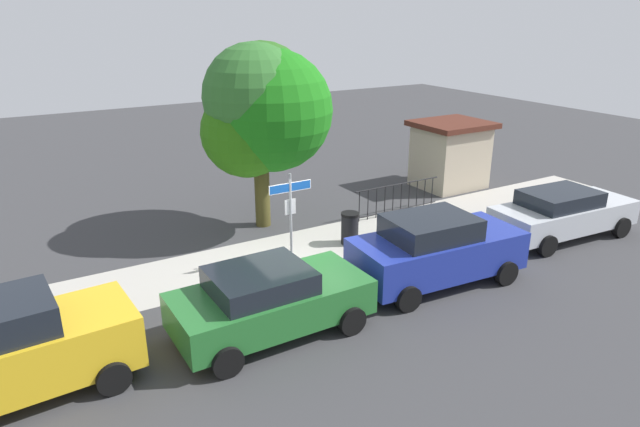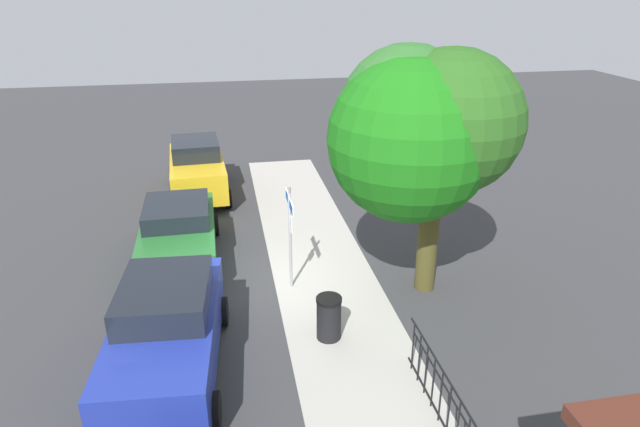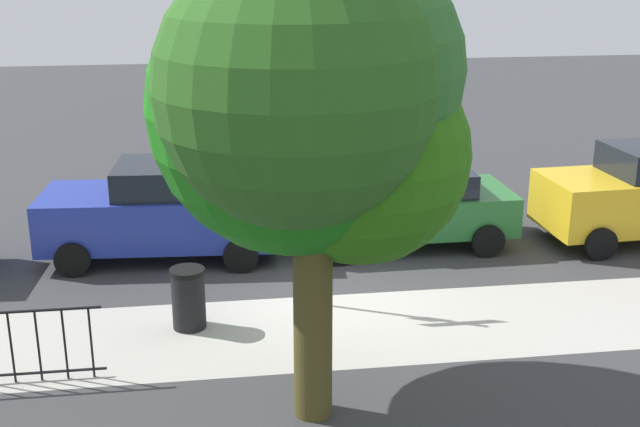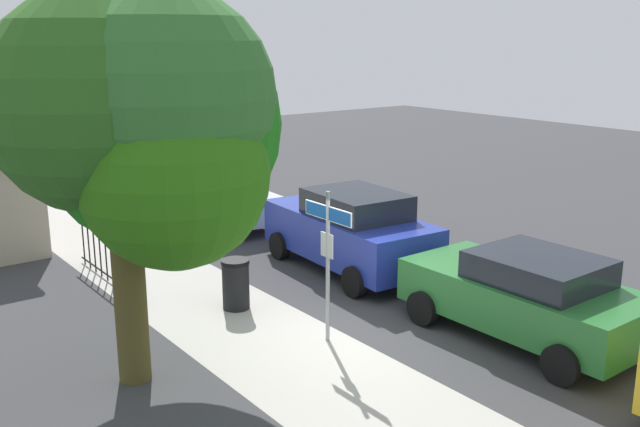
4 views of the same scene
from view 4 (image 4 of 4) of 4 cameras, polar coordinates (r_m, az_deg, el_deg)
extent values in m
plane|color=#38383A|center=(12.66, 2.50, -9.87)|extent=(60.00, 60.00, 0.00)
cube|color=#AEA9A0|center=(13.49, -7.32, -8.39)|extent=(24.00, 2.60, 0.00)
cylinder|color=#9EA0A5|center=(12.05, 0.63, -4.36)|extent=(0.07, 0.07, 2.64)
cube|color=#144799|center=(11.78, 0.64, 0.02)|extent=(1.20, 0.02, 0.22)
cube|color=white|center=(11.79, 0.65, 0.02)|extent=(1.23, 0.02, 0.25)
cube|color=silver|center=(11.92, 0.56, -2.56)|extent=(0.32, 0.02, 0.42)
cylinder|color=#47411D|center=(11.10, -14.95, -6.93)|extent=(0.49, 0.49, 2.49)
sphere|color=#2E6829|center=(10.31, -12.12, 9.15)|extent=(3.07, 3.07, 3.07)
sphere|color=#197014|center=(10.83, -12.83, 6.89)|extent=(3.65, 3.65, 3.65)
sphere|color=#275B1B|center=(10.56, -17.41, 8.48)|extent=(3.19, 3.19, 3.19)
sphere|color=#2A6C11|center=(10.16, -11.67, 3.15)|extent=(2.73, 2.73, 2.73)
cube|color=#256A2C|center=(12.87, 15.99, -6.61)|extent=(4.27, 1.97, 0.78)
cube|color=black|center=(12.53, 17.11, -4.25)|extent=(2.06, 1.71, 0.46)
cylinder|color=black|center=(13.17, 8.26, -7.52)|extent=(0.64, 0.23, 0.64)
cylinder|color=black|center=(14.53, 13.56, -5.67)|extent=(0.64, 0.23, 0.64)
cylinder|color=black|center=(11.54, 18.83, -11.41)|extent=(0.64, 0.23, 0.64)
cylinder|color=black|center=(13.08, 23.55, -8.77)|extent=(0.64, 0.23, 0.64)
cube|color=#203098|center=(15.91, 2.34, -1.70)|extent=(4.57, 2.18, 0.97)
cube|color=black|center=(15.51, 2.94, 0.77)|extent=(2.25, 1.79, 0.54)
cylinder|color=black|center=(16.79, -3.27, -2.58)|extent=(0.65, 0.27, 0.64)
cylinder|color=black|center=(17.75, 1.96, -1.64)|extent=(0.65, 0.27, 0.64)
cylinder|color=black|center=(14.37, 2.77, -5.50)|extent=(0.65, 0.27, 0.64)
cylinder|color=black|center=(15.48, 8.40, -4.18)|extent=(0.65, 0.27, 0.64)
cube|color=silver|center=(20.16, -8.41, 1.24)|extent=(4.80, 2.07, 0.75)
cube|color=black|center=(19.79, -8.12, 2.78)|extent=(2.35, 1.69, 0.45)
cylinder|color=black|center=(21.35, -12.31, 0.76)|extent=(0.65, 0.26, 0.64)
cylinder|color=black|center=(22.01, -8.06, 1.34)|extent=(0.65, 0.26, 0.64)
cylinder|color=black|center=(18.49, -8.73, -1.15)|extent=(0.65, 0.26, 0.64)
cylinder|color=black|center=(19.25, -3.99, -0.41)|extent=(0.65, 0.26, 0.64)
cylinder|color=black|center=(15.60, -16.69, -1.69)|extent=(3.51, 0.04, 0.04)
cylinder|color=black|center=(15.87, -16.45, -4.93)|extent=(3.51, 0.04, 0.04)
cylinder|color=black|center=(14.34, -14.29, -5.11)|extent=(0.03, 0.03, 1.05)
cylinder|color=black|center=(14.65, -14.83, -4.74)|extent=(0.03, 0.03, 1.05)
cylinder|color=black|center=(14.96, -15.35, -4.37)|extent=(0.03, 0.03, 1.05)
cylinder|color=black|center=(15.27, -15.85, -4.03)|extent=(0.03, 0.03, 1.05)
cylinder|color=black|center=(15.59, -16.33, -3.69)|extent=(0.03, 0.03, 1.05)
cylinder|color=black|center=(15.90, -16.78, -3.37)|extent=(0.03, 0.03, 1.05)
cylinder|color=black|center=(16.22, -17.22, -3.07)|extent=(0.03, 0.03, 1.05)
cylinder|color=black|center=(16.54, -17.65, -2.77)|extent=(0.03, 0.03, 1.05)
cylinder|color=black|center=(16.86, -18.05, -2.48)|extent=(0.03, 0.03, 1.05)
cylinder|color=black|center=(17.18, -18.45, -2.21)|extent=(0.03, 0.03, 1.05)
cylinder|color=black|center=(13.84, -6.77, -5.80)|extent=(0.52, 0.52, 0.90)
cylinder|color=black|center=(13.68, -6.83, -3.87)|extent=(0.55, 0.55, 0.08)
camera|label=1|loc=(19.68, 47.01, 14.19)|focal=31.32mm
camera|label=2|loc=(22.57, -15.78, 18.58)|focal=30.79mm
camera|label=3|loc=(12.17, -64.72, 8.81)|focal=46.14mm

